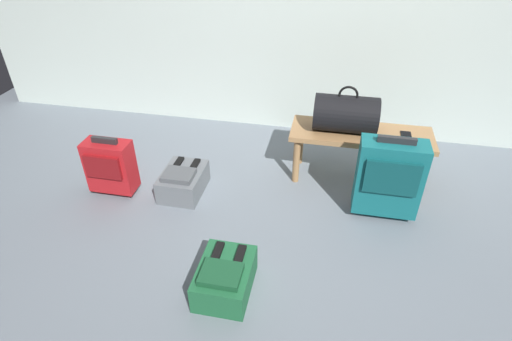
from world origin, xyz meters
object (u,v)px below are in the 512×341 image
(suitcase_small_red, at_px, (110,166))
(backpack_grey, at_px, (183,181))
(bench, at_px, (360,140))
(suitcase_upright_teal, at_px, (389,177))
(cell_phone, at_px, (406,136))
(backpack_green, at_px, (225,277))
(duffel_bag_black, at_px, (346,114))

(suitcase_small_red, height_order, backpack_grey, suitcase_small_red)
(bench, distance_m, suitcase_upright_teal, 0.44)
(cell_phone, bearing_deg, suitcase_upright_teal, -107.73)
(bench, relative_size, cell_phone, 6.94)
(backpack_green, bearing_deg, backpack_grey, 123.29)
(cell_phone, relative_size, suitcase_small_red, 0.31)
(cell_phone, xyz_separation_m, suitcase_small_red, (-1.99, -0.54, -0.16))
(duffel_bag_black, height_order, backpack_green, duffel_bag_black)
(bench, height_order, cell_phone, cell_phone)
(bench, height_order, duffel_bag_black, duffel_bag_black)
(cell_phone, relative_size, backpack_grey, 0.38)
(backpack_grey, bearing_deg, duffel_bag_black, 21.47)
(cell_phone, distance_m, backpack_grey, 1.60)
(duffel_bag_black, bearing_deg, cell_phone, -1.15)
(bench, relative_size, suitcase_small_red, 2.17)
(suitcase_upright_teal, xyz_separation_m, suitcase_small_red, (-1.87, -0.14, -0.07))
(cell_phone, bearing_deg, duffel_bag_black, 178.85)
(duffel_bag_black, distance_m, cell_phone, 0.45)
(suitcase_upright_teal, bearing_deg, suitcase_small_red, -175.72)
(suitcase_small_red, relative_size, backpack_green, 1.21)
(cell_phone, distance_m, backpack_green, 1.60)
(duffel_bag_black, xyz_separation_m, backpack_grey, (-1.09, -0.43, -0.43))
(backpack_green, bearing_deg, bench, 60.70)
(backpack_grey, bearing_deg, suitcase_small_red, -165.91)
(bench, bearing_deg, backpack_green, -119.30)
(suitcase_small_red, bearing_deg, backpack_grey, 14.09)
(backpack_green, height_order, backpack_grey, same)
(duffel_bag_black, bearing_deg, suitcase_small_red, -160.71)
(suitcase_small_red, bearing_deg, suitcase_upright_teal, 4.28)
(cell_phone, height_order, backpack_grey, cell_phone)
(suitcase_small_red, distance_m, backpack_grey, 0.51)
(backpack_green, bearing_deg, cell_phone, 50.82)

